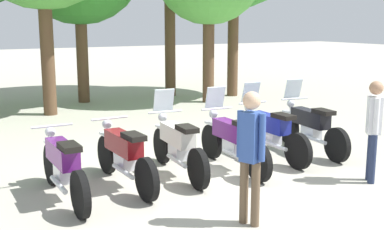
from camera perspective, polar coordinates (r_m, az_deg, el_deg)
ground_plane at (r=8.43m, az=1.65°, el=-6.58°), size 80.00×80.00×0.00m
motorcycle_0 at (r=7.28m, az=-14.71°, el=-5.66°), size 0.62×2.19×0.99m
motorcycle_1 at (r=7.69m, az=-7.89°, el=-4.51°), size 0.62×2.19×0.99m
motorcycle_2 at (r=8.16m, az=-1.71°, el=-3.40°), size 0.62×2.19×1.37m
motorcycle_3 at (r=8.50m, az=4.66°, el=-2.85°), size 0.62×2.19×1.37m
motorcycle_4 at (r=9.24m, az=8.93°, el=-1.83°), size 0.62×2.19×1.37m
motorcycle_5 at (r=9.85m, az=13.52°, el=-1.21°), size 0.63×2.19×1.37m
person_0 at (r=8.20m, az=20.31°, el=-1.01°), size 0.31×0.36×1.62m
person_1 at (r=6.08m, az=6.81°, el=-3.83°), size 0.29×0.40×1.69m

